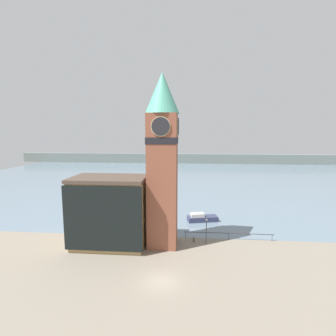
{
  "coord_description": "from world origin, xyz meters",
  "views": [
    {
      "loc": [
        3.1,
        -27.18,
        16.69
      ],
      "look_at": [
        0.13,
        7.23,
        11.9
      ],
      "focal_mm": 28.0,
      "sensor_mm": 36.0,
      "label": 1
    }
  ],
  "objects_px": {
    "mooring_bollard_near": "(194,239)",
    "lamp_post": "(206,226)",
    "clock_tower": "(162,157)",
    "pier_building": "(110,211)",
    "boat_near": "(202,218)"
  },
  "relations": [
    {
      "from": "boat_near",
      "to": "pier_building",
      "type": "bearing_deg",
      "value": -153.13
    },
    {
      "from": "boat_near",
      "to": "clock_tower",
      "type": "bearing_deg",
      "value": -132.38
    },
    {
      "from": "clock_tower",
      "to": "lamp_post",
      "type": "relative_size",
      "value": 6.28
    },
    {
      "from": "mooring_bollard_near",
      "to": "lamp_post",
      "type": "xyz_separation_m",
      "value": [
        1.8,
        -0.61,
        2.36
      ]
    },
    {
      "from": "pier_building",
      "to": "boat_near",
      "type": "xyz_separation_m",
      "value": [
        13.92,
        11.68,
        -4.55
      ]
    },
    {
      "from": "clock_tower",
      "to": "lamp_post",
      "type": "distance_m",
      "value": 12.26
    },
    {
      "from": "clock_tower",
      "to": "boat_near",
      "type": "bearing_deg",
      "value": 60.75
    },
    {
      "from": "pier_building",
      "to": "mooring_bollard_near",
      "type": "distance_m",
      "value": 13.42
    },
    {
      "from": "mooring_bollard_near",
      "to": "lamp_post",
      "type": "relative_size",
      "value": 0.18
    },
    {
      "from": "clock_tower",
      "to": "mooring_bollard_near",
      "type": "xyz_separation_m",
      "value": [
        4.64,
        1.44,
        -12.76
      ]
    },
    {
      "from": "pier_building",
      "to": "lamp_post",
      "type": "xyz_separation_m",
      "value": [
        14.18,
        1.47,
        -2.39
      ]
    },
    {
      "from": "boat_near",
      "to": "mooring_bollard_near",
      "type": "xyz_separation_m",
      "value": [
        -1.55,
        -9.6,
        -0.2
      ]
    },
    {
      "from": "pier_building",
      "to": "boat_near",
      "type": "bearing_deg",
      "value": 40.0
    },
    {
      "from": "clock_tower",
      "to": "mooring_bollard_near",
      "type": "relative_size",
      "value": 34.05
    },
    {
      "from": "pier_building",
      "to": "boat_near",
      "type": "distance_m",
      "value": 18.74
    }
  ]
}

